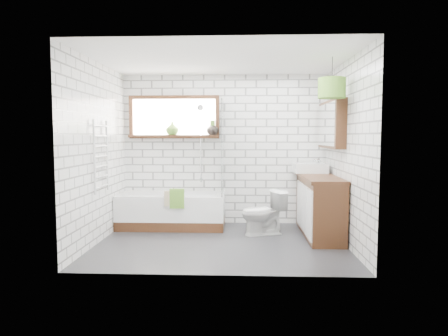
{
  "coord_description": "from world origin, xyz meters",
  "views": [
    {
      "loc": [
        0.28,
        -5.44,
        1.48
      ],
      "look_at": [
        0.03,
        0.25,
        1.02
      ],
      "focal_mm": 32.0,
      "sensor_mm": 36.0,
      "label": 1
    }
  ],
  "objects_px": {
    "bathtub": "(172,210)",
    "toilet": "(263,213)",
    "basin": "(310,168)",
    "pendant": "(332,88)",
    "vanity": "(319,205)"
  },
  "relations": [
    {
      "from": "bathtub",
      "to": "toilet",
      "type": "relative_size",
      "value": 2.54
    },
    {
      "from": "basin",
      "to": "toilet",
      "type": "bearing_deg",
      "value": -146.8
    },
    {
      "from": "toilet",
      "to": "pendant",
      "type": "bearing_deg",
      "value": 31.87
    },
    {
      "from": "basin",
      "to": "pendant",
      "type": "height_order",
      "value": "pendant"
    },
    {
      "from": "bathtub",
      "to": "vanity",
      "type": "relative_size",
      "value": 1.09
    },
    {
      "from": "basin",
      "to": "pendant",
      "type": "distance_m",
      "value": 1.62
    },
    {
      "from": "vanity",
      "to": "toilet",
      "type": "xyz_separation_m",
      "value": [
        -0.83,
        -0.01,
        -0.11
      ]
    },
    {
      "from": "bathtub",
      "to": "basin",
      "type": "relative_size",
      "value": 3.29
    },
    {
      "from": "toilet",
      "to": "pendant",
      "type": "relative_size",
      "value": 1.89
    },
    {
      "from": "toilet",
      "to": "basin",
      "type": "bearing_deg",
      "value": 103.28
    },
    {
      "from": "toilet",
      "to": "bathtub",
      "type": "bearing_deg",
      "value": -126.17
    },
    {
      "from": "basin",
      "to": "vanity",
      "type": "bearing_deg",
      "value": -83.16
    },
    {
      "from": "toilet",
      "to": "pendant",
      "type": "height_order",
      "value": "pendant"
    },
    {
      "from": "vanity",
      "to": "basin",
      "type": "xyz_separation_m",
      "value": [
        -0.06,
        0.5,
        0.52
      ]
    },
    {
      "from": "basin",
      "to": "toilet",
      "type": "height_order",
      "value": "basin"
    }
  ]
}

